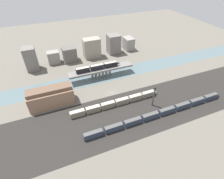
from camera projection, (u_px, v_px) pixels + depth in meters
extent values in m
plane|color=#666056|center=(112.00, 93.00, 131.55)|extent=(400.00, 400.00, 0.00)
cube|color=#282623|center=(126.00, 114.00, 113.92)|extent=(280.00, 42.00, 0.01)
cube|color=slate|center=(101.00, 77.00, 149.25)|extent=(320.00, 18.45, 0.01)
cube|color=slate|center=(101.00, 69.00, 144.91)|extent=(54.66, 8.20, 1.48)
cylinder|color=gray|center=(93.00, 75.00, 145.00)|extent=(2.02, 2.02, 6.39)
cylinder|color=gray|center=(96.00, 75.00, 145.92)|extent=(2.02, 2.02, 6.39)
cylinder|color=gray|center=(100.00, 74.00, 146.84)|extent=(2.02, 2.02, 6.39)
cylinder|color=gray|center=(103.00, 73.00, 147.77)|extent=(2.02, 2.02, 6.39)
cylinder|color=gray|center=(106.00, 72.00, 148.69)|extent=(2.02, 2.02, 6.39)
cylinder|color=gray|center=(110.00, 72.00, 149.61)|extent=(2.02, 2.02, 6.39)
cube|color=black|center=(83.00, 70.00, 138.72)|extent=(10.84, 2.77, 3.76)
cube|color=#B7B2A3|center=(83.00, 68.00, 137.46)|extent=(10.41, 2.54, 0.40)
cube|color=black|center=(97.00, 67.00, 142.27)|extent=(10.84, 2.77, 3.76)
cube|color=#B7B2A3|center=(97.00, 65.00, 141.00)|extent=(10.41, 2.54, 0.40)
cube|color=black|center=(110.00, 65.00, 145.81)|extent=(10.84, 2.77, 3.76)
cube|color=#B7B2A3|center=(110.00, 63.00, 144.54)|extent=(10.41, 2.54, 0.40)
cone|color=black|center=(118.00, 63.00, 148.12)|extent=(3.80, 2.49, 2.49)
cube|color=#2D384C|center=(93.00, 135.00, 98.57)|extent=(11.29, 2.83, 3.62)
cube|color=#4C4C4C|center=(93.00, 132.00, 97.35)|extent=(10.84, 2.61, 0.40)
cube|color=#2D384C|center=(114.00, 128.00, 102.31)|extent=(11.29, 2.83, 3.62)
cube|color=#4C4C4C|center=(114.00, 126.00, 101.09)|extent=(10.84, 2.61, 0.40)
cube|color=#2D384C|center=(133.00, 122.00, 106.05)|extent=(11.29, 2.83, 3.62)
cube|color=#4C4C4C|center=(133.00, 120.00, 104.83)|extent=(10.84, 2.61, 0.40)
cube|color=#2D384C|center=(150.00, 116.00, 109.79)|extent=(11.29, 2.83, 3.62)
cube|color=#4C4C4C|center=(151.00, 114.00, 108.56)|extent=(10.84, 2.61, 0.40)
cube|color=#2D384C|center=(167.00, 111.00, 113.53)|extent=(11.29, 2.83, 3.62)
cube|color=#4C4C4C|center=(167.00, 109.00, 112.30)|extent=(10.84, 2.61, 0.40)
cube|color=#2D384C|center=(182.00, 106.00, 117.26)|extent=(11.29, 2.83, 3.62)
cube|color=#4C4C4C|center=(183.00, 104.00, 116.04)|extent=(10.84, 2.61, 0.40)
cube|color=#2D384C|center=(197.00, 102.00, 121.00)|extent=(11.29, 2.83, 3.62)
cube|color=#4C4C4C|center=(197.00, 99.00, 119.78)|extent=(10.84, 2.61, 0.40)
cube|color=#2D384C|center=(210.00, 97.00, 124.74)|extent=(11.29, 2.83, 3.62)
cube|color=#4C4C4C|center=(211.00, 95.00, 123.52)|extent=(10.84, 2.61, 0.40)
cone|color=#2D384C|center=(218.00, 95.00, 127.14)|extent=(3.95, 2.55, 2.55)
cube|color=gray|center=(77.00, 114.00, 111.57)|extent=(9.64, 3.08, 3.76)
cube|color=#B7B2A3|center=(77.00, 111.00, 110.30)|extent=(9.26, 2.84, 0.40)
cube|color=gray|center=(93.00, 109.00, 114.70)|extent=(9.64, 3.08, 3.76)
cube|color=#B7B2A3|center=(93.00, 107.00, 113.44)|extent=(9.26, 2.84, 0.40)
cube|color=gray|center=(108.00, 105.00, 117.84)|extent=(9.64, 3.08, 3.76)
cube|color=#B7B2A3|center=(108.00, 103.00, 116.57)|extent=(9.26, 2.84, 0.40)
cube|color=gray|center=(122.00, 101.00, 120.97)|extent=(9.64, 3.08, 3.76)
cube|color=#B7B2A3|center=(122.00, 99.00, 119.71)|extent=(9.26, 2.84, 0.40)
cube|color=gray|center=(135.00, 98.00, 124.11)|extent=(9.64, 3.08, 3.76)
cube|color=#B7B2A3|center=(136.00, 95.00, 122.84)|extent=(9.26, 2.84, 0.40)
cube|color=gray|center=(148.00, 94.00, 127.24)|extent=(9.64, 3.08, 3.76)
cube|color=#B7B2A3|center=(148.00, 92.00, 125.98)|extent=(9.26, 2.84, 0.40)
cone|color=gray|center=(156.00, 92.00, 129.31)|extent=(3.38, 2.77, 2.77)
cube|color=#937056|center=(51.00, 98.00, 118.52)|extent=(29.72, 11.02, 11.12)
cube|color=brown|center=(49.00, 90.00, 114.39)|extent=(29.12, 7.71, 2.44)
cylinder|color=#4C4C51|center=(153.00, 97.00, 116.54)|extent=(1.03, 1.03, 13.88)
cube|color=black|center=(155.00, 88.00, 111.95)|extent=(1.00, 0.70, 1.20)
cube|color=slate|center=(31.00, 59.00, 152.46)|extent=(10.23, 10.45, 20.87)
cube|color=gray|center=(54.00, 57.00, 164.92)|extent=(10.81, 8.28, 11.52)
cube|color=#605B56|center=(70.00, 54.00, 167.44)|extent=(12.37, 11.39, 14.02)
cube|color=gray|center=(92.00, 48.00, 172.73)|extent=(16.38, 9.88, 19.11)
cube|color=slate|center=(114.00, 44.00, 180.47)|extent=(12.22, 11.66, 19.18)
cube|color=gray|center=(128.00, 43.00, 189.48)|extent=(9.25, 12.99, 12.84)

